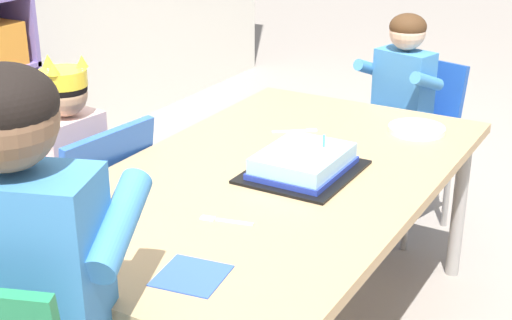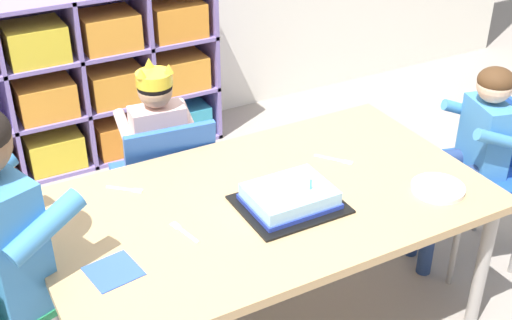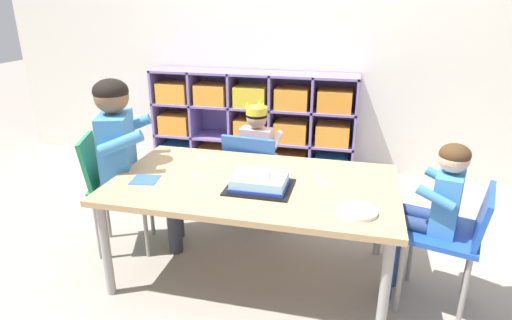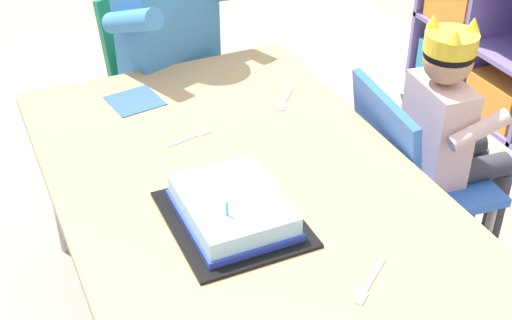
% 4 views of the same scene
% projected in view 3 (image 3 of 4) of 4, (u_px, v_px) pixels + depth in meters
% --- Properties ---
extents(ground, '(16.00, 16.00, 0.00)m').
position_uv_depth(ground, '(254.00, 271.00, 2.44)').
color(ground, gray).
extents(storage_cubby_shelf, '(1.78, 0.30, 0.88)m').
position_uv_depth(storage_cubby_shelf, '(254.00, 126.00, 3.76)').
color(storage_cubby_shelf, '#7F6BB2').
rests_on(storage_cubby_shelf, ground).
extents(activity_table, '(1.48, 0.85, 0.56)m').
position_uv_depth(activity_table, '(254.00, 189.00, 2.26)').
color(activity_table, tan).
rests_on(activity_table, ground).
extents(classroom_chair_blue, '(0.41, 0.37, 0.65)m').
position_uv_depth(classroom_chair_blue, '(253.00, 170.00, 2.84)').
color(classroom_chair_blue, blue).
rests_on(classroom_chair_blue, ground).
extents(child_with_crown, '(0.31, 0.31, 0.84)m').
position_uv_depth(child_with_crown, '(259.00, 146.00, 2.89)').
color(child_with_crown, beige).
rests_on(child_with_crown, ground).
extents(classroom_chair_adult_side, '(0.44, 0.41, 0.72)m').
position_uv_depth(classroom_chair_adult_side, '(112.00, 182.00, 2.53)').
color(classroom_chair_adult_side, '#238451').
rests_on(classroom_chair_adult_side, ground).
extents(adult_helper_seated, '(0.48, 0.46, 1.05)m').
position_uv_depth(adult_helper_seated, '(128.00, 148.00, 2.47)').
color(adult_helper_seated, '#3D7FBC').
rests_on(adult_helper_seated, ground).
extents(classroom_chair_guest_side, '(0.43, 0.43, 0.65)m').
position_uv_depth(classroom_chair_guest_side, '(453.00, 233.00, 2.02)').
color(classroom_chair_guest_side, '#1E4CA8').
rests_on(classroom_chair_guest_side, ground).
extents(guest_at_table_side, '(0.33, 0.33, 0.85)m').
position_uv_depth(guest_at_table_side, '(434.00, 204.00, 2.02)').
color(guest_at_table_side, '#3D7FBC').
rests_on(guest_at_table_side, ground).
extents(birthday_cake_on_tray, '(0.33, 0.28, 0.10)m').
position_uv_depth(birthday_cake_on_tray, '(260.00, 183.00, 2.16)').
color(birthday_cake_on_tray, black).
rests_on(birthday_cake_on_tray, activity_table).
extents(paper_plate_stack, '(0.18, 0.18, 0.02)m').
position_uv_depth(paper_plate_stack, '(357.00, 211.00, 1.91)').
color(paper_plate_stack, white).
rests_on(paper_plate_stack, activity_table).
extents(paper_napkin_square, '(0.16, 0.16, 0.00)m').
position_uv_depth(paper_napkin_square, '(145.00, 180.00, 2.26)').
color(paper_napkin_square, '#3356B7').
rests_on(paper_napkin_square, activity_table).
extents(fork_scattered_mid_table, '(0.04, 0.13, 0.00)m').
position_uv_depth(fork_scattered_mid_table, '(195.00, 178.00, 2.28)').
color(fork_scattered_mid_table, white).
rests_on(fork_scattered_mid_table, activity_table).
extents(fork_by_napkin, '(0.10, 0.13, 0.00)m').
position_uv_depth(fork_by_napkin, '(322.00, 180.00, 2.25)').
color(fork_by_napkin, white).
rests_on(fork_by_napkin, activity_table).
extents(fork_at_table_front_edge, '(0.11, 0.10, 0.00)m').
position_uv_depth(fork_at_table_front_edge, '(202.00, 158.00, 2.57)').
color(fork_at_table_front_edge, white).
rests_on(fork_at_table_front_edge, activity_table).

